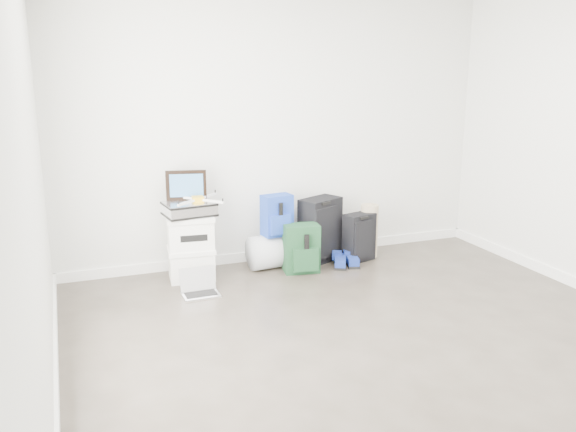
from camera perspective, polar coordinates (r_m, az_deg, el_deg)
name	(u,v)px	position (r m, az deg, el deg)	size (l,w,h in m)	color
ground	(402,362)	(4.40, 10.62, -13.30)	(5.00, 5.00, 0.00)	#322D24
room_envelope	(413,111)	(3.94, 11.63, 9.64)	(4.52, 5.02, 2.71)	silver
boxes_stack	(191,247)	(5.85, -9.08, -2.90)	(0.47, 0.40, 0.62)	silver
briefcase	(189,209)	(5.75, -9.23, 0.66)	(0.45, 0.33, 0.13)	#B2B2B7
painting	(186,185)	(5.80, -9.50, 2.86)	(0.37, 0.11, 0.28)	black
drone	(198,199)	(5.73, -8.44, 1.57)	(0.45, 0.45, 0.05)	gold
duffel_bag	(276,251)	(6.15, -1.10, -3.26)	(0.34, 0.34, 0.55)	#979A9F
blue_backpack	(277,216)	(6.02, -1.02, -0.01)	(0.31, 0.25, 0.41)	navy
large_suitcase	(320,230)	(6.30, 3.04, -1.30)	(0.49, 0.42, 0.66)	black
green_backpack	(302,249)	(5.98, 1.29, -3.15)	(0.37, 0.29, 0.48)	#133522
carry_on	(359,237)	(6.37, 6.69, -1.99)	(0.35, 0.28, 0.50)	black
shoes	(346,261)	(6.25, 5.47, -4.22)	(0.34, 0.31, 0.10)	black
rolled_rug	(369,231)	(6.50, 7.59, -1.38)	(0.18, 0.18, 0.56)	tan
laptop	(199,288)	(5.54, -8.28, -6.68)	(0.32, 0.24, 0.23)	silver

